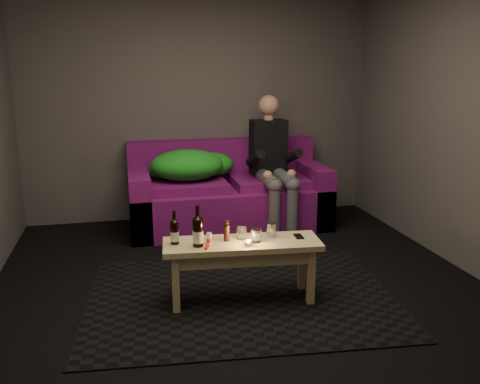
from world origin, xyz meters
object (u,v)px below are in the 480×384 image
object	(u,v)px
beer_bottle_b	(198,231)
steel_cup	(271,230)
person	(273,161)
coffee_table	(242,252)
sofa	(227,196)
beer_bottle_a	(175,232)

from	to	relation	value
beer_bottle_b	steel_cup	size ratio (longest dim) A/B	2.99
beer_bottle_b	steel_cup	world-z (taller)	beer_bottle_b
person	coffee_table	xyz separation A→B (m)	(-0.75, -1.74, -0.35)
sofa	steel_cup	size ratio (longest dim) A/B	20.96
beer_bottle_a	steel_cup	distance (m)	0.74
sofa	steel_cup	world-z (taller)	sofa
coffee_table	beer_bottle_a	distance (m)	0.53
coffee_table	beer_bottle_a	world-z (taller)	beer_bottle_a
coffee_table	beer_bottle_b	world-z (taller)	beer_bottle_b
sofa	coffee_table	world-z (taller)	sofa
person	coffee_table	size ratio (longest dim) A/B	1.20
beer_bottle_b	steel_cup	bearing A→B (deg)	9.64
person	coffee_table	world-z (taller)	person
person	steel_cup	distance (m)	1.76
sofa	person	distance (m)	0.65
steel_cup	beer_bottle_b	bearing A→B (deg)	-170.36
coffee_table	steel_cup	distance (m)	0.29
beer_bottle_b	steel_cup	distance (m)	0.59
coffee_table	person	bearing A→B (deg)	66.77
person	coffee_table	distance (m)	1.93
beer_bottle_a	steel_cup	size ratio (longest dim) A/B	2.45
sofa	steel_cup	bearing A→B (deg)	-90.97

